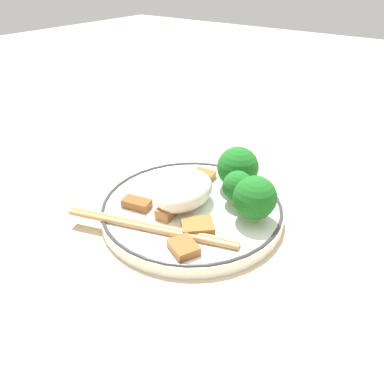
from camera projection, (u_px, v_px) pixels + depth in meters
name	position (u px, v px, depth m)	size (l,w,h in m)	color
ground_plane	(192.00, 215.00, 0.50)	(3.00, 3.00, 0.00)	#C6B28E
plate	(192.00, 209.00, 0.50)	(0.24, 0.24, 0.02)	white
rice_mound	(184.00, 191.00, 0.48)	(0.09, 0.07, 0.04)	white
broccoli_back_left	(255.00, 198.00, 0.45)	(0.05, 0.05, 0.06)	#7FB756
broccoli_back_center	(238.00, 187.00, 0.48)	(0.04, 0.04, 0.05)	#7FB756
broccoli_back_right	(238.00, 168.00, 0.51)	(0.06, 0.06, 0.06)	#7FB756
meat_near_front	(168.00, 210.00, 0.47)	(0.04, 0.02, 0.01)	#9E6633
meat_near_left	(204.00, 175.00, 0.55)	(0.02, 0.03, 0.01)	#995B28
meat_near_right	(185.00, 187.00, 0.52)	(0.04, 0.04, 0.01)	brown
meat_near_back	(198.00, 227.00, 0.44)	(0.05, 0.05, 0.01)	#995B28
meat_on_rice_edge	(137.00, 204.00, 0.49)	(0.03, 0.04, 0.01)	brown
meat_mid_left	(184.00, 247.00, 0.41)	(0.04, 0.04, 0.01)	brown
chopsticks	(150.00, 227.00, 0.45)	(0.08, 0.21, 0.01)	#AD8451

